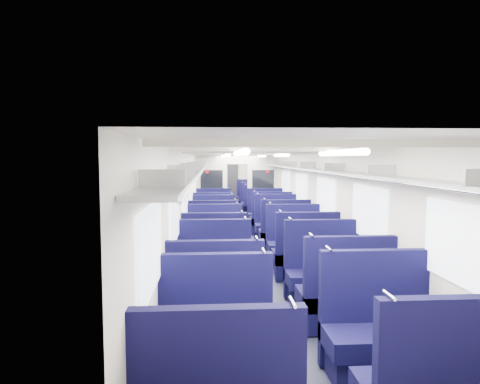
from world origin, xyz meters
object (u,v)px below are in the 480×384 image
at_px(seat_8, 214,259).
at_px(seat_14, 213,229).
at_px(seat_20, 213,208).
at_px(seat_24, 213,202).
at_px(seat_2, 216,343).
at_px(seat_27, 250,199).
at_px(seat_13, 284,235).
at_px(seat_10, 214,246).
at_px(seat_19, 266,216).
at_px(seat_4, 215,307).
at_px(seat_25, 253,201).
at_px(seat_6, 214,276).
at_px(seat_15, 277,227).
at_px(seat_5, 345,300).
at_px(seat_7, 323,276).
at_px(bulkhead, 237,187).
at_px(seat_3, 379,336).
at_px(seat_21, 259,208).
at_px(end_door, 230,183).
at_px(seat_11, 295,246).
at_px(seat_26, 213,199).
at_px(seat_12, 214,236).
at_px(seat_23, 256,205).
at_px(seat_17, 271,221).
at_px(seat_22, 213,204).
at_px(seat_16, 213,222).
at_px(seat_18, 213,216).
at_px(seat_9, 305,258).

height_order(seat_8, seat_14, same).
relative_size(seat_20, seat_24, 1.00).
relative_size(seat_2, seat_27, 1.00).
bearing_deg(seat_13, seat_10, -145.57).
bearing_deg(seat_19, seat_4, -101.63).
bearing_deg(seat_25, seat_6, -98.45).
distance_m(seat_4, seat_15, 6.13).
bearing_deg(seat_5, seat_7, 90.00).
distance_m(bulkhead, seat_27, 4.54).
height_order(seat_3, seat_21, same).
bearing_deg(seat_27, seat_5, -90.00).
bearing_deg(seat_25, end_door, 108.58).
xyz_separation_m(seat_8, seat_21, (1.66, 7.72, 0.00)).
bearing_deg(seat_8, seat_2, -90.00).
bearing_deg(seat_13, seat_11, -90.00).
bearing_deg(seat_26, seat_11, -80.87).
relative_size(seat_21, seat_27, 1.00).
height_order(seat_6, seat_20, same).
xyz_separation_m(seat_4, seat_27, (1.66, 13.72, 0.00)).
bearing_deg(seat_3, bulkhead, 94.62).
distance_m(end_door, seat_21, 4.93).
bearing_deg(seat_3, seat_19, 90.00).
xyz_separation_m(seat_13, seat_25, (0.00, 7.86, 0.00)).
bearing_deg(seat_5, seat_24, 97.67).
distance_m(seat_6, seat_27, 12.46).
distance_m(seat_12, seat_23, 6.83).
bearing_deg(seat_26, bulkhead, -79.43).
bearing_deg(seat_23, seat_5, -90.00).
xyz_separation_m(seat_17, seat_22, (-1.66, 4.48, 0.00)).
height_order(seat_3, seat_19, same).
xyz_separation_m(end_door, bulkhead, (-0.00, -5.69, 0.23)).
distance_m(seat_16, seat_27, 7.03).
xyz_separation_m(seat_2, seat_12, (0.00, 5.66, 0.00)).
relative_size(seat_3, seat_19, 1.00).
bearing_deg(seat_7, bulkhead, 95.85).
bearing_deg(seat_18, seat_15, -53.65).
height_order(end_door, seat_2, end_door).
height_order(seat_8, seat_13, same).
bearing_deg(seat_2, seat_8, 90.00).
relative_size(seat_4, seat_16, 1.00).
height_order(seat_7, seat_20, same).
relative_size(seat_5, seat_9, 1.00).
bearing_deg(seat_14, seat_3, -76.08).
bearing_deg(seat_5, seat_19, 90.00).
height_order(seat_12, seat_17, same).
xyz_separation_m(seat_2, seat_7, (1.66, 2.22, 0.00)).
bearing_deg(seat_9, seat_8, 179.40).
height_order(seat_9, seat_24, same).
xyz_separation_m(seat_3, seat_27, (0.00, 14.66, 0.00)).
bearing_deg(seat_23, seat_3, -90.00).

